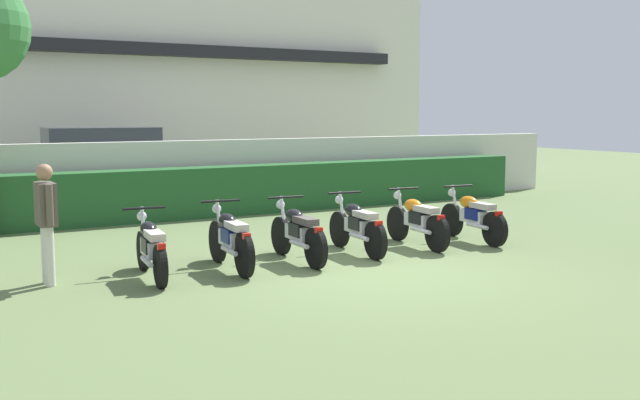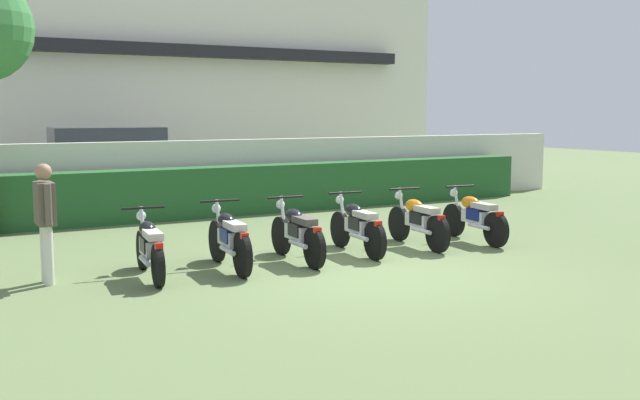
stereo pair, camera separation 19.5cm
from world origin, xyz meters
The scene contains 12 objects.
ground centered at (0.00, 0.00, 0.00)m, with size 60.00×60.00×0.00m, color #607547.
building centered at (0.00, 16.33, 3.90)m, with size 22.47×6.50×7.81m.
compound_wall centered at (0.00, 7.09, 0.82)m, with size 21.35×0.30×1.64m, color silver.
hedge_row centered at (0.00, 6.39, 0.54)m, with size 17.08×0.70×1.08m, color #235628.
parked_car centered at (-1.13, 10.22, 0.94)m, with size 4.59×2.27×1.89m.
motorcycle_in_row_0 centered at (-2.90, 1.09, 0.44)m, with size 0.60×1.77×0.94m.
motorcycle_in_row_1 centered at (-1.73, 1.08, 0.46)m, with size 0.60×1.84×0.98m.
motorcycle_in_row_2 centered at (-0.61, 1.09, 0.45)m, with size 0.60×1.84×0.96m.
motorcycle_in_row_3 centered at (0.54, 1.20, 0.45)m, with size 0.60×1.84×0.96m.
motorcycle_in_row_4 centered at (1.76, 1.19, 0.45)m, with size 0.60×1.84×0.96m.
motorcycle_in_row_5 centered at (2.91, 1.09, 0.45)m, with size 0.60×1.84×0.96m.
inspector_person centered at (-4.18, 1.43, 0.94)m, with size 0.22×0.65×1.61m.
Camera 1 is at (-5.89, -8.62, 2.28)m, focal length 41.24 mm.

